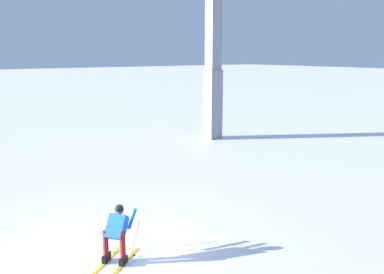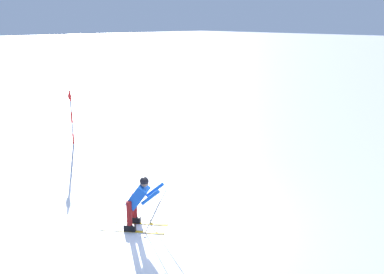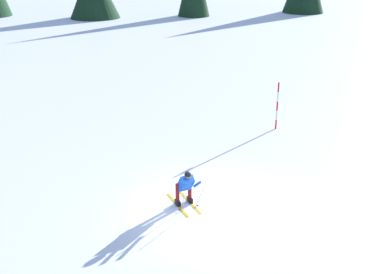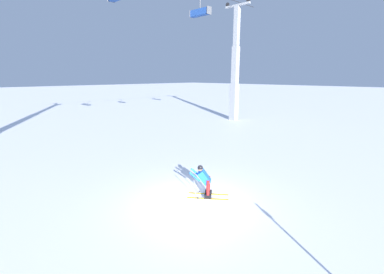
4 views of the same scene
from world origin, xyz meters
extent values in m
plane|color=white|center=(0.00, 0.00, 0.00)|extent=(260.00, 260.00, 0.00)
cube|color=yellow|center=(0.66, -0.14, 0.01)|extent=(1.10, 1.37, 0.01)
cube|color=black|center=(0.66, -0.14, 0.09)|extent=(0.26, 0.29, 0.16)
cylinder|color=maroon|center=(0.66, -0.14, 0.48)|extent=(0.13, 0.13, 0.61)
cube|color=yellow|center=(1.01, 0.13, 0.01)|extent=(1.10, 1.37, 0.01)
cube|color=black|center=(1.01, 0.13, 0.09)|extent=(0.26, 0.29, 0.16)
cylinder|color=maroon|center=(1.01, 0.13, 0.48)|extent=(0.13, 0.13, 0.61)
cube|color=blue|center=(0.73, 0.12, 0.84)|extent=(0.66, 0.69, 0.61)
sphere|color=#997051|center=(0.63, 0.25, 1.18)|extent=(0.20, 0.20, 0.20)
sphere|color=black|center=(0.63, 0.25, 1.22)|extent=(0.22, 0.22, 0.22)
cylinder|color=blue|center=(0.33, 0.27, 0.92)|extent=(0.35, 0.41, 0.40)
cylinder|color=gray|center=(0.27, 0.26, 0.39)|extent=(0.40, 0.32, 1.03)
cylinder|color=black|center=(0.35, 0.09, 0.05)|extent=(0.07, 0.07, 0.01)
cylinder|color=blue|center=(0.69, 0.55, 0.92)|extent=(0.35, 0.41, 0.40)
cylinder|color=gray|center=(0.71, 0.60, 0.39)|extent=(0.22, 0.46, 1.03)
cylinder|color=black|center=(0.85, 0.49, 0.05)|extent=(0.07, 0.07, 0.01)
cube|color=gray|center=(17.26, 10.80, 1.96)|extent=(0.74, 0.74, 3.92)
cube|color=gray|center=(17.26, 10.80, 5.88)|extent=(0.62, 0.62, 3.92)
cube|color=gray|center=(17.26, 10.80, 9.80)|extent=(0.50, 0.50, 3.92)
cube|color=gray|center=(17.26, 10.80, 11.85)|extent=(0.28, 2.93, 0.18)
cylinder|color=black|center=(17.26, 12.09, 12.10)|extent=(0.10, 0.44, 0.44)
cylinder|color=black|center=(17.26, 9.51, 12.10)|extent=(0.10, 0.44, 0.44)
cube|color=navy|center=(11.69, 10.80, 10.04)|extent=(0.45, 2.14, 0.06)
cube|color=navy|center=(11.50, 10.80, 10.32)|extent=(0.06, 2.14, 0.55)
cylinder|color=#4C4F54|center=(12.00, 10.80, 10.34)|extent=(0.04, 2.04, 0.04)
cube|color=#4C4F54|center=(11.69, 11.87, 10.32)|extent=(0.57, 0.05, 0.63)
cube|color=#4C4F54|center=(11.69, 9.73, 10.32)|extent=(0.57, 0.05, 0.63)
camera|label=1|loc=(8.92, -3.62, 4.82)|focal=37.71mm
camera|label=2|loc=(6.30, 7.89, 4.92)|focal=39.96mm
camera|label=3|loc=(-2.42, 13.04, 7.84)|focal=43.85mm
camera|label=4|loc=(-6.62, -6.55, 4.82)|focal=24.52mm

